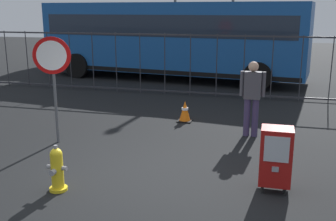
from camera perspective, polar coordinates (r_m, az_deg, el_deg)
The scene contains 9 objects.
ground_plane at distance 6.90m, azimuth -5.01°, elevation -9.50°, with size 60.00×60.00×0.00m, color black.
fire_hydrant at distance 6.54m, azimuth -15.42°, elevation -8.04°, with size 0.33×0.32×0.75m.
newspaper_box_primary at distance 6.44m, azimuth 15.02°, elevation -6.26°, with size 0.48×0.42×1.02m.
stop_sign at distance 8.58m, azimuth -15.98°, elevation 5.84°, with size 0.71×0.31×2.23m.
pedestrian at distance 9.00m, azimuth 11.81°, elevation 2.23°, with size 0.55×0.22×1.67m.
traffic_cone at distance 10.14m, azimuth 2.41°, elevation -0.13°, with size 0.36×0.36×0.53m.
fence_barrier at distance 13.07m, azimuth 5.02°, elevation 6.45°, with size 18.03×0.04×2.00m.
bus_near at distance 16.30m, azimuth 0.52°, elevation 10.48°, with size 10.73×3.81×3.00m.
bus_far at distance 20.63m, azimuth -0.57°, elevation 11.26°, with size 10.74×3.85×3.00m.
Camera 1 is at (2.17, -5.94, 2.77)m, focal length 43.09 mm.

